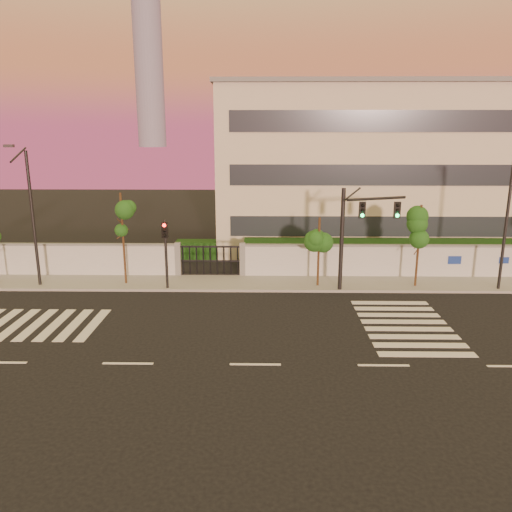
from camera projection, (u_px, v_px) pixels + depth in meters
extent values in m
plane|color=black|center=(255.00, 365.00, 19.47)|extent=(120.00, 120.00, 0.00)
cube|color=gray|center=(258.00, 283.00, 29.64)|extent=(60.00, 3.00, 0.15)
cube|color=#B5B7BC|center=(494.00, 263.00, 30.64)|extent=(31.00, 0.30, 2.00)
cube|color=slate|center=(496.00, 246.00, 30.39)|extent=(31.00, 0.36, 0.12)
cube|color=slate|center=(178.00, 260.00, 30.92)|extent=(0.35, 0.35, 2.20)
cube|color=slate|center=(242.00, 260.00, 30.86)|extent=(0.35, 0.35, 2.20)
cube|color=black|center=(394.00, 254.00, 33.18)|extent=(20.00, 2.00, 1.80)
cube|color=black|center=(22.00, 256.00, 33.61)|extent=(12.00, 1.80, 1.40)
cube|color=black|center=(218.00, 249.00, 35.86)|extent=(6.00, 1.50, 1.20)
cube|color=beige|center=(374.00, 169.00, 39.21)|extent=(24.00, 12.00, 12.00)
cube|color=#262D38|center=(390.00, 226.00, 34.22)|extent=(22.00, 0.08, 1.40)
cube|color=#262D38|center=(394.00, 175.00, 33.37)|extent=(22.00, 0.08, 1.40)
cube|color=#262D38|center=(397.00, 121.00, 32.52)|extent=(22.00, 0.08, 1.40)
cube|color=slate|center=(379.00, 87.00, 37.73)|extent=(24.40, 12.40, 0.30)
cylinder|color=slate|center=(148.00, 46.00, 278.67)|extent=(16.00, 16.00, 110.00)
cube|color=silver|center=(18.00, 324.00, 23.53)|extent=(0.50, 4.00, 0.02)
cube|color=silver|center=(37.00, 324.00, 23.51)|extent=(0.50, 4.00, 0.02)
cube|color=silver|center=(55.00, 324.00, 23.50)|extent=(0.50, 4.00, 0.02)
cube|color=silver|center=(74.00, 324.00, 23.48)|extent=(0.50, 4.00, 0.02)
cube|color=silver|center=(93.00, 325.00, 23.47)|extent=(0.50, 4.00, 0.02)
cube|color=silver|center=(427.00, 354.00, 20.33)|extent=(4.00, 0.50, 0.02)
cube|color=silver|center=(420.00, 345.00, 21.20)|extent=(4.00, 0.50, 0.02)
cube|color=silver|center=(414.00, 337.00, 22.08)|extent=(4.00, 0.50, 0.02)
cube|color=silver|center=(408.00, 329.00, 22.95)|extent=(4.00, 0.50, 0.02)
cube|color=silver|center=(403.00, 322.00, 23.82)|extent=(4.00, 0.50, 0.02)
cube|color=silver|center=(398.00, 315.00, 24.70)|extent=(4.00, 0.50, 0.02)
cube|color=silver|center=(394.00, 309.00, 25.57)|extent=(4.00, 0.50, 0.02)
cube|color=silver|center=(389.00, 303.00, 26.44)|extent=(4.00, 0.50, 0.02)
cube|color=silver|center=(2.00, 363.00, 19.63)|extent=(2.00, 0.15, 0.01)
cube|color=silver|center=(128.00, 363.00, 19.55)|extent=(2.00, 0.15, 0.01)
cube|color=silver|center=(255.00, 364.00, 19.47)|extent=(2.00, 0.15, 0.01)
cube|color=silver|center=(384.00, 365.00, 19.39)|extent=(2.00, 0.15, 0.01)
sphere|color=#224E16|center=(0.00, 238.00, 29.06)|extent=(0.74, 0.74, 0.74)
cylinder|color=#382314|center=(123.00, 240.00, 28.82)|extent=(0.12, 0.12, 5.48)
sphere|color=#224E16|center=(121.00, 212.00, 28.42)|extent=(1.13, 1.13, 1.13)
sphere|color=#224E16|center=(130.00, 225.00, 28.82)|extent=(0.87, 0.87, 0.87)
sphere|color=#224E16|center=(116.00, 222.00, 28.41)|extent=(0.82, 0.82, 0.82)
cylinder|color=#382314|center=(319.00, 253.00, 28.55)|extent=(0.13, 0.13, 4.14)
sphere|color=#224E16|center=(319.00, 232.00, 28.25)|extent=(1.21, 1.21, 1.21)
sphere|color=#224E16|center=(325.00, 242.00, 28.61)|extent=(0.93, 0.93, 0.93)
sphere|color=#224E16|center=(313.00, 240.00, 28.20)|extent=(0.88, 0.88, 0.88)
cylinder|color=#382314|center=(418.00, 247.00, 28.39)|extent=(0.13, 0.13, 4.86)
sphere|color=#224E16|center=(420.00, 222.00, 28.03)|extent=(1.17, 1.17, 1.17)
sphere|color=#224E16|center=(425.00, 234.00, 28.41)|extent=(0.89, 0.89, 0.89)
sphere|color=#224E16|center=(415.00, 231.00, 28.00)|extent=(0.85, 0.85, 0.85)
cylinder|color=black|center=(342.00, 241.00, 27.61)|extent=(0.23, 0.23, 5.88)
cylinder|color=black|center=(377.00, 199.00, 27.01)|extent=(3.44, 1.36, 0.15)
cube|color=black|center=(362.00, 210.00, 27.12)|extent=(0.33, 0.17, 0.85)
sphere|color=#0CF259|center=(362.00, 215.00, 27.08)|extent=(0.19, 0.19, 0.19)
cube|color=black|center=(397.00, 210.00, 27.09)|extent=(0.33, 0.17, 0.85)
sphere|color=#0CF259|center=(397.00, 215.00, 27.05)|extent=(0.19, 0.19, 0.19)
cylinder|color=black|center=(166.00, 256.00, 28.08)|extent=(0.14, 0.14, 4.08)
cube|color=black|center=(165.00, 230.00, 27.67)|extent=(0.32, 0.16, 0.82)
sphere|color=red|center=(164.00, 226.00, 27.50)|extent=(0.18, 0.18, 0.18)
cylinder|color=black|center=(33.00, 221.00, 28.26)|extent=(0.18, 0.18, 7.83)
cylinder|color=black|center=(18.00, 155.00, 26.50)|extent=(0.10, 1.87, 0.76)
cube|color=#3F3F44|center=(9.00, 146.00, 25.53)|extent=(0.49, 0.24, 0.15)
cylinder|color=black|center=(506.00, 228.00, 27.56)|extent=(0.17, 0.17, 7.34)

